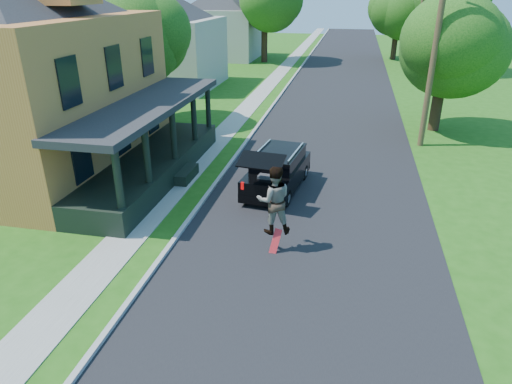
% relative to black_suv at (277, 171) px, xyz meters
% --- Properties ---
extents(ground, '(140.00, 140.00, 0.00)m').
position_rel_black_suv_xyz_m(ground, '(1.60, -5.80, -0.78)').
color(ground, '#1F5611').
rests_on(ground, ground).
extents(street, '(8.00, 120.00, 0.02)m').
position_rel_black_suv_xyz_m(street, '(1.60, 14.20, -0.78)').
color(street, black).
rests_on(street, ground).
extents(curb, '(0.15, 120.00, 0.12)m').
position_rel_black_suv_xyz_m(curb, '(-2.45, 14.20, -0.78)').
color(curb, '#9A9995').
rests_on(curb, ground).
extents(sidewalk, '(1.30, 120.00, 0.03)m').
position_rel_black_suv_xyz_m(sidewalk, '(-4.00, 14.20, -0.78)').
color(sidewalk, gray).
rests_on(sidewalk, ground).
extents(front_walk, '(6.50, 1.20, 0.03)m').
position_rel_black_suv_xyz_m(front_walk, '(-7.90, 0.20, -0.78)').
color(front_walk, gray).
rests_on(front_walk, ground).
extents(main_house, '(15.56, 15.56, 10.10)m').
position_rel_black_suv_xyz_m(main_house, '(-11.20, 0.20, 4.14)').
color(main_house, '#C67A3A').
rests_on(main_house, ground).
extents(neighbor_house_mid, '(12.78, 12.78, 8.30)m').
position_rel_black_suv_xyz_m(neighbor_house_mid, '(-11.90, 18.20, 3.41)').
color(neighbor_house_mid, '#B4B09F').
rests_on(neighbor_house_mid, ground).
extents(neighbor_house_far, '(12.78, 12.78, 8.30)m').
position_rel_black_suv_xyz_m(neighbor_house_far, '(-11.90, 34.20, 3.41)').
color(neighbor_house_far, '#B4B09F').
rests_on(neighbor_house_far, ground).
extents(black_suv, '(2.17, 4.55, 2.04)m').
position_rel_black_suv_xyz_m(black_suv, '(0.00, 0.00, 0.00)').
color(black_suv, black).
rests_on(black_suv, ground).
extents(skateboarder, '(1.19, 1.04, 2.07)m').
position_rel_black_suv_xyz_m(skateboarder, '(0.60, -4.30, 0.80)').
color(skateboarder, black).
rests_on(skateboarder, ground).
extents(skateboard, '(0.37, 0.28, 0.82)m').
position_rel_black_suv_xyz_m(skateboard, '(0.71, -4.56, -0.46)').
color(skateboard, red).
rests_on(skateboard, ground).
extents(tree_left_mid, '(5.56, 5.63, 7.73)m').
position_rel_black_suv_xyz_m(tree_left_mid, '(-8.57, 8.03, 4.32)').
color(tree_left_mid, black).
rests_on(tree_left_mid, ground).
extents(tree_right_near, '(7.06, 6.73, 8.02)m').
position_rel_black_suv_xyz_m(tree_right_near, '(7.05, 9.73, 4.35)').
color(tree_right_near, black).
rests_on(tree_right_near, ground).
extents(tree_right_far, '(5.76, 5.77, 8.23)m').
position_rel_black_suv_xyz_m(tree_right_far, '(6.56, 36.65, 4.61)').
color(tree_right_far, black).
rests_on(tree_right_far, ground).
extents(utility_pole_near, '(1.71, 0.52, 10.43)m').
position_rel_black_suv_xyz_m(utility_pole_near, '(6.10, 6.77, 4.59)').
color(utility_pole_near, '#3E2E1C').
rests_on(utility_pole_near, ground).
extents(utility_pole_far, '(1.46, 0.54, 8.25)m').
position_rel_black_suv_xyz_m(utility_pole_far, '(7.71, 27.07, 3.48)').
color(utility_pole_far, '#3E2E1C').
rests_on(utility_pole_far, ground).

